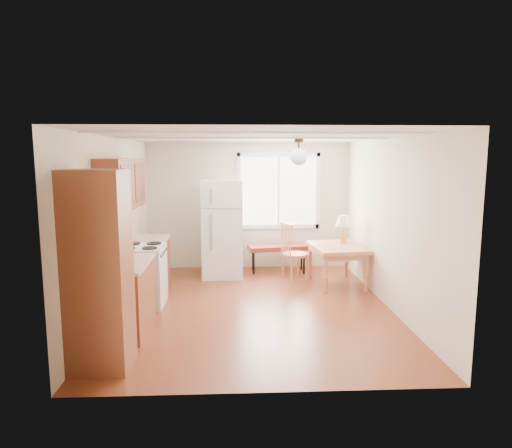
{
  "coord_description": "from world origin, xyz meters",
  "views": [
    {
      "loc": [
        -0.29,
        -6.55,
        2.23
      ],
      "look_at": [
        0.07,
        0.7,
        1.15
      ],
      "focal_mm": 32.0,
      "sensor_mm": 36.0,
      "label": 1
    }
  ],
  "objects": [
    {
      "name": "pendant_light",
      "position": [
        0.7,
        0.4,
        2.24
      ],
      "size": [
        0.26,
        0.26,
        0.4
      ],
      "color": "black",
      "rests_on": "room_shell"
    },
    {
      "name": "table_lamp",
      "position": [
        1.65,
        1.36,
        1.06
      ],
      "size": [
        0.29,
        0.29,
        0.5
      ],
      "rotation": [
        0.0,
        0.0,
        0.04
      ],
      "color": "gold",
      "rests_on": "dining_table"
    },
    {
      "name": "room_shell",
      "position": [
        0.0,
        0.0,
        1.25
      ],
      "size": [
        4.6,
        5.6,
        2.62
      ],
      "color": "#562211",
      "rests_on": "ground"
    },
    {
      "name": "bench",
      "position": [
        0.56,
        2.07,
        0.47
      ],
      "size": [
        1.2,
        0.61,
        0.53
      ],
      "rotation": [
        0.0,
        0.0,
        0.16
      ],
      "color": "#5A1B15",
      "rests_on": "ground"
    },
    {
      "name": "refrigerator",
      "position": [
        -0.5,
        1.84,
        0.9
      ],
      "size": [
        0.74,
        0.77,
        1.8
      ],
      "rotation": [
        0.0,
        0.0,
        -0.0
      ],
      "color": "silver",
      "rests_on": "ground"
    },
    {
      "name": "kitchen_run",
      "position": [
        -1.72,
        -0.63,
        0.84
      ],
      "size": [
        0.65,
        3.4,
        2.2
      ],
      "color": "brown",
      "rests_on": "ground"
    },
    {
      "name": "dining_table",
      "position": [
        1.5,
        1.13,
        0.59
      ],
      "size": [
        0.94,
        1.19,
        0.7
      ],
      "rotation": [
        0.0,
        0.0,
        0.1
      ],
      "color": "#B56B45",
      "rests_on": "ground"
    },
    {
      "name": "coffee_maker",
      "position": [
        -1.72,
        -1.26,
        1.02
      ],
      "size": [
        0.21,
        0.25,
        0.33
      ],
      "rotation": [
        0.0,
        0.0,
        -0.23
      ],
      "color": "black",
      "rests_on": "kitchen_run"
    },
    {
      "name": "window_unit",
      "position": [
        0.6,
        2.47,
        1.55
      ],
      "size": [
        1.64,
        0.05,
        1.51
      ],
      "color": "white",
      "rests_on": "room_shell"
    },
    {
      "name": "chair",
      "position": [
        0.72,
        1.44,
        0.6
      ],
      "size": [
        0.51,
        0.51,
        1.05
      ],
      "rotation": [
        0.0,
        0.0,
        0.37
      ],
      "color": "#B56B45",
      "rests_on": "ground"
    },
    {
      "name": "kettle",
      "position": [
        -1.72,
        -0.72,
        0.99
      ],
      "size": [
        0.11,
        0.11,
        0.21
      ],
      "color": "red",
      "rests_on": "kitchen_run"
    }
  ]
}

